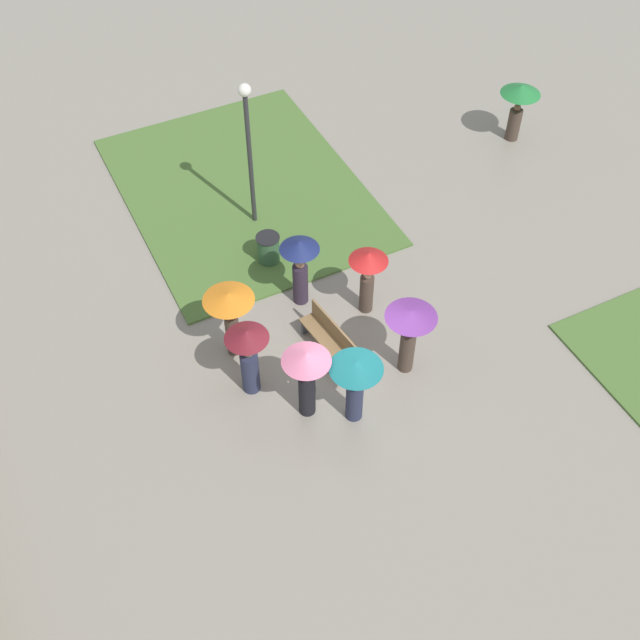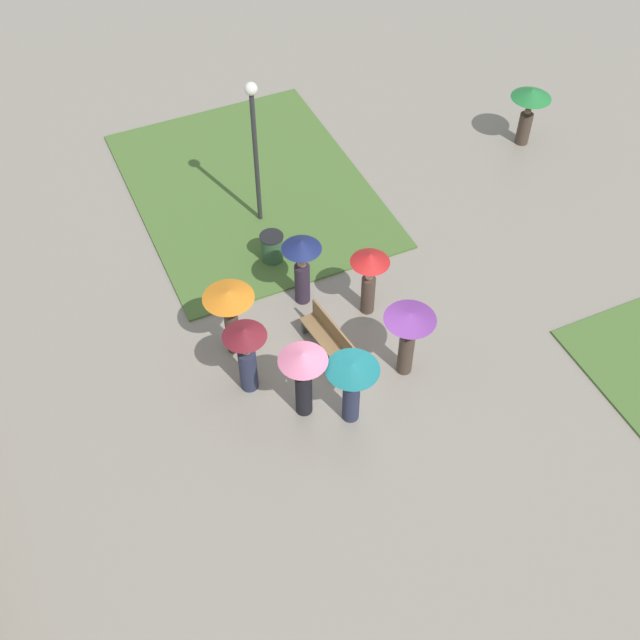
{
  "view_description": "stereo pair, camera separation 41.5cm",
  "coord_description": "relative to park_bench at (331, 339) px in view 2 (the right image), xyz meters",
  "views": [
    {
      "loc": [
        9.76,
        -5.42,
        14.31
      ],
      "look_at": [
        -1.05,
        -0.05,
        0.72
      ],
      "focal_mm": 45.0,
      "sensor_mm": 36.0,
      "label": 1
    },
    {
      "loc": [
        9.94,
        -5.04,
        14.31
      ],
      "look_at": [
        -1.05,
        -0.05,
        0.72
      ],
      "focal_mm": 45.0,
      "sensor_mm": 36.0,
      "label": 2
    }
  ],
  "objects": [
    {
      "name": "ground_plane",
      "position": [
        0.63,
        -0.02,
        -0.47
      ],
      "size": [
        90.0,
        90.0,
        0.0
      ],
      "primitive_type": "plane",
      "color": "gray"
    },
    {
      "name": "lawn_patch_near",
      "position": [
        -6.28,
        0.43,
        -0.44
      ],
      "size": [
        8.09,
        6.2,
        0.06
      ],
      "color": "#4C7033",
      "rests_on": "ground_plane"
    },
    {
      "name": "park_bench",
      "position": [
        0.0,
        0.0,
        0.0
      ],
      "size": [
        1.89,
        0.64,
        0.9
      ],
      "rotation": [
        0.0,
        0.0,
        0.12
      ],
      "color": "brown",
      "rests_on": "ground_plane"
    },
    {
      "name": "lamp_post",
      "position": [
        -4.95,
        0.23,
        2.22
      ],
      "size": [
        0.32,
        0.32,
        4.17
      ],
      "color": "#2D2D30",
      "rests_on": "ground_plane"
    },
    {
      "name": "trash_bin",
      "position": [
        -3.39,
        -0.05,
        -0.06
      ],
      "size": [
        0.61,
        0.61,
        0.82
      ],
      "color": "#335638",
      "rests_on": "ground_plane"
    },
    {
      "name": "crowd_person_pink",
      "position": [
        1.23,
        -1.2,
        0.87
      ],
      "size": [
        1.03,
        1.03,
        1.94
      ],
      "rotation": [
        0.0,
        0.0,
        5.67
      ],
      "color": "black",
      "rests_on": "ground_plane"
    },
    {
      "name": "crowd_person_purple",
      "position": [
        1.14,
        1.3,
        0.9
      ],
      "size": [
        1.14,
        1.14,
        1.91
      ],
      "rotation": [
        0.0,
        0.0,
        2.85
      ],
      "color": "#47382D",
      "rests_on": "ground_plane"
    },
    {
      "name": "crowd_person_teal",
      "position": [
        1.79,
        -0.36,
        0.83
      ],
      "size": [
        1.12,
        1.12,
        1.84
      ],
      "rotation": [
        0.0,
        0.0,
        1.51
      ],
      "color": "#282D47",
      "rests_on": "ground_plane"
    },
    {
      "name": "crowd_person_red",
      "position": [
        -0.84,
        1.37,
        0.82
      ],
      "size": [
        0.92,
        0.92,
        1.85
      ],
      "rotation": [
        0.0,
        0.0,
        1.5
      ],
      "color": "#47382D",
      "rests_on": "ground_plane"
    },
    {
      "name": "crowd_person_navy",
      "position": [
        -1.8,
        0.09,
        0.82
      ],
      "size": [
        0.94,
        0.94,
        1.94
      ],
      "rotation": [
        0.0,
        0.0,
        4.98
      ],
      "color": "#2D2333",
      "rests_on": "ground_plane"
    },
    {
      "name": "crowd_person_maroon",
      "position": [
        0.13,
        -2.04,
        0.75
      ],
      "size": [
        0.95,
        0.95,
        1.92
      ],
      "rotation": [
        0.0,
        0.0,
        6.07
      ],
      "color": "#282D47",
      "rests_on": "ground_plane"
    },
    {
      "name": "crowd_person_orange",
      "position": [
        -1.02,
        -1.97,
        0.93
      ],
      "size": [
        1.14,
        1.14,
        1.91
      ],
      "rotation": [
        0.0,
        0.0,
        2.55
      ],
      "color": "#47382D",
      "rests_on": "ground_plane"
    },
    {
      "name": "lone_walker_far_path",
      "position": [
        -4.98,
        8.58,
        0.85
      ],
      "size": [
        1.15,
        1.15,
        1.8
      ],
      "rotation": [
        0.0,
        0.0,
        1.81
      ],
      "color": "#47382D",
      "rests_on": "ground_plane"
    }
  ]
}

